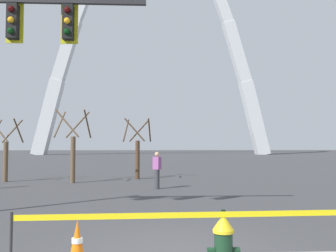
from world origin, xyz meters
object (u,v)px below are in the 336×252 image
monument_arch (153,43)px  traffic_cone_by_hydrant (77,244)px  fire_hydrant (223,247)px  pedestrian_standing_center (157,170)px

monument_arch → traffic_cone_by_hydrant: bearing=-91.3°
traffic_cone_by_hydrant → monument_arch: bearing=88.7°
fire_hydrant → traffic_cone_by_hydrant: bearing=163.0°
fire_hydrant → pedestrian_standing_center: pedestrian_standing_center is taller
traffic_cone_by_hydrant → pedestrian_standing_center: size_ratio=0.46×
monument_arch → pedestrian_standing_center: 58.15m
fire_hydrant → traffic_cone_by_hydrant: 2.27m
traffic_cone_by_hydrant → monument_arch: monument_arch is taller
fire_hydrant → traffic_cone_by_hydrant: size_ratio=1.36×
fire_hydrant → pedestrian_standing_center: (-0.75, 10.60, 0.35)m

